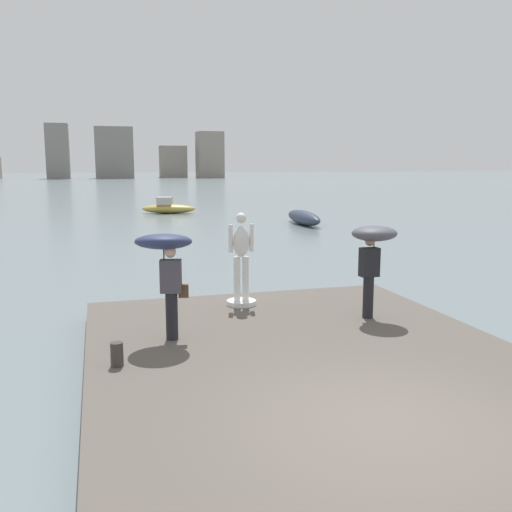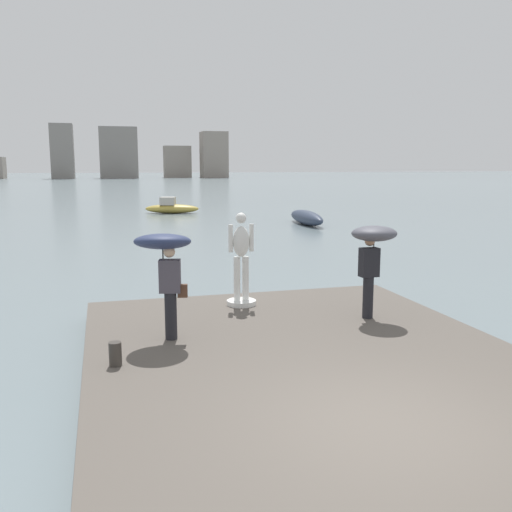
{
  "view_description": "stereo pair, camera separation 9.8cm",
  "coord_description": "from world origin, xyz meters",
  "px_view_note": "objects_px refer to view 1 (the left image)",
  "views": [
    {
      "loc": [
        -3.39,
        -5.86,
        3.58
      ],
      "look_at": [
        0.0,
        6.05,
        1.55
      ],
      "focal_mm": 39.44,
      "sensor_mm": 36.0,
      "label": 1
    },
    {
      "loc": [
        -3.29,
        -5.89,
        3.58
      ],
      "look_at": [
        0.0,
        6.05,
        1.55
      ],
      "focal_mm": 39.44,
      "sensor_mm": 36.0,
      "label": 2
    }
  ],
  "objects_px": {
    "statue_white_figure": "(241,264)",
    "boat_mid": "(168,208)",
    "boat_leftward": "(304,217)",
    "onlooker_left": "(166,255)",
    "onlooker_right": "(373,245)",
    "mooring_bollard": "(117,354)"
  },
  "relations": [
    {
      "from": "onlooker_right",
      "to": "mooring_bollard",
      "type": "xyz_separation_m",
      "value": [
        -5.25,
        -1.54,
        -1.34
      ]
    },
    {
      "from": "onlooker_left",
      "to": "onlooker_right",
      "type": "height_order",
      "value": "onlooker_left"
    },
    {
      "from": "onlooker_left",
      "to": "mooring_bollard",
      "type": "height_order",
      "value": "onlooker_left"
    },
    {
      "from": "statue_white_figure",
      "to": "mooring_bollard",
      "type": "distance_m",
      "value": 4.43
    },
    {
      "from": "statue_white_figure",
      "to": "onlooker_left",
      "type": "relative_size",
      "value": 1.05
    },
    {
      "from": "statue_white_figure",
      "to": "boat_leftward",
      "type": "bearing_deg",
      "value": 65.53
    },
    {
      "from": "onlooker_left",
      "to": "onlooker_right",
      "type": "distance_m",
      "value": 4.31
    },
    {
      "from": "boat_mid",
      "to": "onlooker_right",
      "type": "bearing_deg",
      "value": -89.28
    },
    {
      "from": "onlooker_right",
      "to": "boat_mid",
      "type": "distance_m",
      "value": 31.11
    },
    {
      "from": "onlooker_left",
      "to": "onlooker_right",
      "type": "relative_size",
      "value": 1.04
    },
    {
      "from": "statue_white_figure",
      "to": "onlooker_right",
      "type": "bearing_deg",
      "value": -36.29
    },
    {
      "from": "statue_white_figure",
      "to": "boat_mid",
      "type": "height_order",
      "value": "statue_white_figure"
    },
    {
      "from": "boat_leftward",
      "to": "boat_mid",
      "type": "bearing_deg",
      "value": 124.49
    },
    {
      "from": "onlooker_right",
      "to": "boat_mid",
      "type": "bearing_deg",
      "value": 90.72
    },
    {
      "from": "statue_white_figure",
      "to": "boat_mid",
      "type": "distance_m",
      "value": 29.41
    },
    {
      "from": "onlooker_left",
      "to": "onlooker_right",
      "type": "bearing_deg",
      "value": 4.49
    },
    {
      "from": "onlooker_left",
      "to": "boat_mid",
      "type": "bearing_deg",
      "value": 82.91
    },
    {
      "from": "boat_mid",
      "to": "boat_leftward",
      "type": "relative_size",
      "value": 0.79
    },
    {
      "from": "onlooker_left",
      "to": "boat_mid",
      "type": "height_order",
      "value": "onlooker_left"
    },
    {
      "from": "onlooker_left",
      "to": "onlooker_right",
      "type": "xyz_separation_m",
      "value": [
        4.3,
        0.34,
        -0.04
      ]
    },
    {
      "from": "boat_mid",
      "to": "boat_leftward",
      "type": "bearing_deg",
      "value": -55.51
    },
    {
      "from": "onlooker_right",
      "to": "mooring_bollard",
      "type": "bearing_deg",
      "value": -163.63
    }
  ]
}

